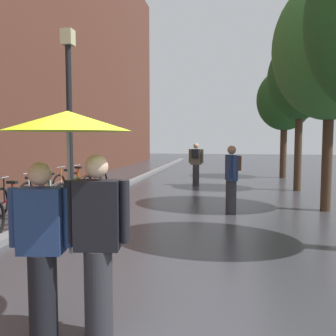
{
  "coord_description": "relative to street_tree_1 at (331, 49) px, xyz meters",
  "views": [
    {
      "loc": [
        0.73,
        -3.01,
        1.86
      ],
      "look_at": [
        -0.28,
        3.07,
        1.35
      ],
      "focal_mm": 39.22,
      "sensor_mm": 36.0,
      "label": 1
    }
  ],
  "objects": [
    {
      "name": "parked_bicycle_6",
      "position": [
        -7.1,
        1.93,
        -3.67
      ],
      "size": [
        1.1,
        0.73,
        0.96
      ],
      "color": "black",
      "rests_on": "ground"
    },
    {
      "name": "street_tree_3",
      "position": [
        0.04,
        7.83,
        -0.47
      ],
      "size": [
        2.52,
        2.52,
        5.01
      ],
      "color": "#473323",
      "rests_on": "ground"
    },
    {
      "name": "pedestrian_walking_midground",
      "position": [
        -3.71,
        4.46,
        -3.16
      ],
      "size": [
        0.58,
        0.36,
        1.65
      ],
      "color": "#2D2D33",
      "rests_on": "ground"
    },
    {
      "name": "pedestrian_walking_far",
      "position": [
        -2.37,
        -0.76,
        -3.15
      ],
      "size": [
        0.39,
        0.57,
        1.67
      ],
      "color": "#2D2D33",
      "rests_on": "ground"
    },
    {
      "name": "parked_bicycle_4",
      "position": [
        -7.23,
        0.11,
        -3.67
      ],
      "size": [
        1.1,
        0.74,
        0.96
      ],
      "color": "black",
      "rests_on": "ground"
    },
    {
      "name": "street_lamp_post",
      "position": [
        -5.79,
        -2.42,
        -1.63
      ],
      "size": [
        0.24,
        0.24,
        4.1
      ],
      "color": "black",
      "rests_on": "ground"
    },
    {
      "name": "parked_bicycle_2",
      "position": [
        -7.22,
        -1.95,
        -3.67
      ],
      "size": [
        1.16,
        0.83,
        0.96
      ],
      "color": "black",
      "rests_on": "ground"
    },
    {
      "name": "parked_bicycle_3",
      "position": [
        -7.23,
        -0.95,
        -3.67
      ],
      "size": [
        1.13,
        0.79,
        0.96
      ],
      "color": "black",
      "rests_on": "ground"
    },
    {
      "name": "kerb_strip",
      "position": [
        -6.39,
        3.23,
        -3.98
      ],
      "size": [
        0.3,
        36.0,
        0.12
      ],
      "primitive_type": "cube",
      "color": "slate",
      "rests_on": "ground"
    },
    {
      "name": "couple_under_umbrella",
      "position": [
        -3.88,
        -6.69,
        -2.63
      ],
      "size": [
        1.15,
        1.15,
        2.1
      ],
      "color": "black",
      "rests_on": "ground"
    },
    {
      "name": "street_tree_1",
      "position": [
        0.0,
        0.0,
        0.0
      ],
      "size": [
        2.84,
        2.84,
        5.82
      ],
      "color": "#473323",
      "rests_on": "ground"
    },
    {
      "name": "street_tree_2",
      "position": [
        -0.06,
        3.62,
        -0.17
      ],
      "size": [
        2.21,
        2.21,
        5.32
      ],
      "color": "#473323",
      "rests_on": "ground"
    },
    {
      "name": "parked_bicycle_1",
      "position": [
        -7.14,
        -2.77,
        -3.67
      ],
      "size": [
        1.14,
        0.8,
        0.96
      ],
      "color": "black",
      "rests_on": "ground"
    },
    {
      "name": "parked_bicycle_5",
      "position": [
        -7.31,
        1.09,
        -3.67
      ],
      "size": [
        1.17,
        0.84,
        0.96
      ],
      "color": "black",
      "rests_on": "ground"
    }
  ]
}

